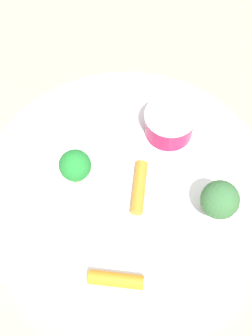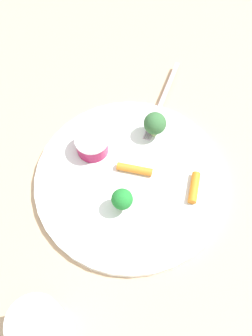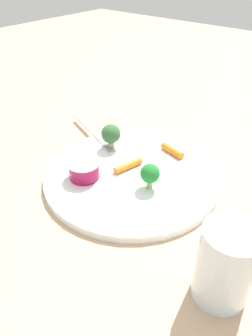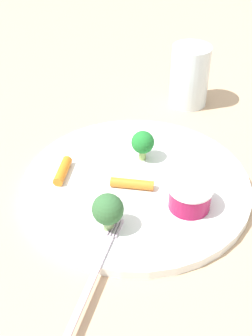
{
  "view_description": "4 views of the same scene",
  "coord_description": "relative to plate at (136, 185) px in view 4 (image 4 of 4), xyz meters",
  "views": [
    {
      "loc": [
        0.21,
        -0.02,
        0.41
      ],
      "look_at": [
        -0.02,
        0.0,
        0.02
      ],
      "focal_mm": 49.48,
      "sensor_mm": 36.0,
      "label": 1
    },
    {
      "loc": [
        -0.01,
        -0.26,
        0.51
      ],
      "look_at": [
        -0.01,
        0.01,
        0.02
      ],
      "focal_mm": 40.03,
      "sensor_mm": 36.0,
      "label": 2
    },
    {
      "loc": [
        -0.34,
        -0.27,
        0.33
      ],
      "look_at": [
        -0.01,
        0.01,
        0.02
      ],
      "focal_mm": 34.28,
      "sensor_mm": 36.0,
      "label": 3
    },
    {
      "loc": [
        0.05,
        0.44,
        0.38
      ],
      "look_at": [
        0.01,
        -0.01,
        0.02
      ],
      "focal_mm": 48.41,
      "sensor_mm": 36.0,
      "label": 4
    }
  ],
  "objects": [
    {
      "name": "plate",
      "position": [
        0.0,
        0.0,
        0.0
      ],
      "size": [
        0.29,
        0.29,
        0.01
      ],
      "primitive_type": "cylinder",
      "color": "white",
      "rests_on": "ground_plane"
    },
    {
      "name": "ground_plane",
      "position": [
        0.0,
        0.0,
        -0.01
      ],
      "size": [
        2.4,
        2.4,
        0.0
      ],
      "primitive_type": "plane",
      "color": "tan"
    },
    {
      "name": "carrot_stick_0",
      "position": [
        0.09,
        -0.02,
        0.01
      ],
      "size": [
        0.02,
        0.05,
        0.01
      ],
      "primitive_type": "cylinder",
      "rotation": [
        1.57,
        0.0,
        2.91
      ],
      "color": "orange",
      "rests_on": "plate"
    },
    {
      "name": "fork",
      "position": [
        0.06,
        0.15,
        0.01
      ],
      "size": [
        0.07,
        0.16,
        0.0
      ],
      "color": "#C3ADC1",
      "rests_on": "plate"
    },
    {
      "name": "drinking_glass",
      "position": [
        -0.1,
        -0.21,
        0.04
      ],
      "size": [
        0.06,
        0.06,
        0.1
      ],
      "primitive_type": "cylinder",
      "color": "silver",
      "rests_on": "ground_plane"
    },
    {
      "name": "broccoli_floret_0",
      "position": [
        0.04,
        0.08,
        0.03
      ],
      "size": [
        0.04,
        0.04,
        0.05
      ],
      "color": "#98B774",
      "rests_on": "plate"
    },
    {
      "name": "broccoli_floret_1",
      "position": [
        -0.01,
        -0.05,
        0.03
      ],
      "size": [
        0.03,
        0.03,
        0.04
      ],
      "color": "#95B863",
      "rests_on": "plate"
    },
    {
      "name": "carrot_stick_1",
      "position": [
        0.01,
        0.01,
        0.01
      ],
      "size": [
        0.06,
        0.02,
        0.01
      ],
      "primitive_type": "cylinder",
      "rotation": [
        1.57,
        0.0,
        1.34
      ],
      "color": "orange",
      "rests_on": "plate"
    },
    {
      "name": "sauce_cup",
      "position": [
        -0.06,
        0.05,
        0.02
      ],
      "size": [
        0.05,
        0.05,
        0.03
      ],
      "color": "#9B1343",
      "rests_on": "plate"
    }
  ]
}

